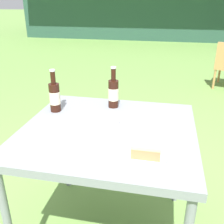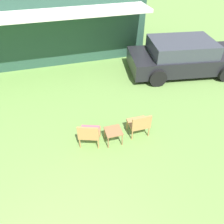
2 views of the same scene
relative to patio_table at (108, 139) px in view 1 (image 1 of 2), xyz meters
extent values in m
cylinder|color=#B2844C|center=(1.19, 3.53, -0.51)|extent=(0.04, 0.04, 0.32)
cylinder|color=#B2844C|center=(1.05, 3.12, -0.51)|extent=(0.04, 0.04, 0.32)
cube|color=gray|center=(0.00, 0.00, 0.05)|extent=(0.90, 0.84, 0.04)
cylinder|color=gray|center=(-0.41, 0.38, -0.32)|extent=(0.04, 0.04, 0.70)
cylinder|color=gray|center=(0.41, 0.38, -0.32)|extent=(0.04, 0.04, 0.70)
cylinder|color=white|center=(0.19, -0.23, 0.07)|extent=(0.24, 0.24, 0.01)
cube|color=#AD7A4C|center=(0.22, -0.23, 0.10)|extent=(0.12, 0.09, 0.05)
cube|color=#DBBC89|center=(0.22, -0.23, 0.13)|extent=(0.12, 0.10, 0.01)
cylinder|color=black|center=(-0.03, 0.29, 0.15)|extent=(0.06, 0.06, 0.17)
cylinder|color=black|center=(-0.03, 0.29, 0.28)|extent=(0.03, 0.03, 0.08)
cylinder|color=silver|center=(-0.03, 0.29, 0.32)|extent=(0.03, 0.03, 0.01)
cylinder|color=beige|center=(-0.03, 0.29, 0.15)|extent=(0.06, 0.06, 0.08)
cylinder|color=black|center=(-0.36, 0.16, 0.15)|extent=(0.06, 0.06, 0.17)
cylinder|color=black|center=(-0.36, 0.16, 0.28)|extent=(0.03, 0.03, 0.08)
cylinder|color=silver|center=(-0.36, 0.16, 0.32)|extent=(0.03, 0.03, 0.01)
cylinder|color=beige|center=(-0.36, 0.16, 0.15)|extent=(0.06, 0.06, 0.08)
cube|color=silver|center=(0.15, -0.24, 0.07)|extent=(0.19, 0.06, 0.01)
cylinder|color=silver|center=(0.03, 0.07, 0.07)|extent=(0.03, 0.03, 0.01)
camera|label=1|loc=(0.27, -1.19, 0.70)|focal=42.00mm
camera|label=2|loc=(0.80, -0.85, 3.78)|focal=35.00mm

